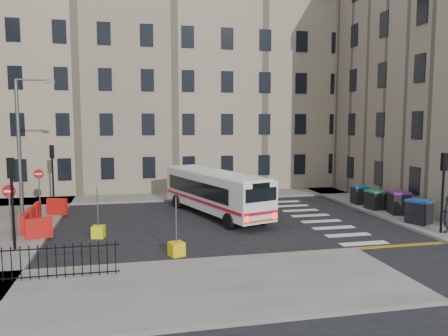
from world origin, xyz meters
name	(u,v)px	position (x,y,z in m)	size (l,w,h in m)	color
ground	(250,220)	(0.00, 0.00, 0.00)	(120.00, 120.00, 0.00)	black
pavement_north	(143,198)	(-6.00, 8.60, 0.07)	(36.00, 3.20, 0.15)	slate
pavement_east	(354,201)	(9.00, 4.00, 0.07)	(2.40, 26.00, 0.15)	slate
pavement_sw	(130,293)	(-7.00, -10.00, 0.07)	(20.00, 6.00, 0.15)	slate
terrace_north	(127,90)	(-7.00, 15.50, 8.62)	(38.30, 10.80, 17.20)	gray
traffic_light_east	(443,180)	(8.60, -5.50, 2.87)	(0.28, 0.22, 4.10)	black
traffic_light_nw	(52,166)	(-12.00, 6.50, 2.87)	(0.28, 0.22, 4.10)	black
traffic_light_sw	(12,189)	(-12.00, -4.00, 2.87)	(0.28, 0.22, 4.10)	black
streetlamp	(19,148)	(-13.00, 2.00, 4.34)	(0.50, 0.22, 8.14)	#595B5E
no_entry_north	(39,181)	(-12.50, 4.50, 2.08)	(0.60, 0.08, 3.00)	#595B5E
no_entry_south	(10,201)	(-12.50, -2.50, 2.08)	(0.60, 0.08, 3.00)	#595B5E
roadworks_barriers	(39,217)	(-11.84, 0.50, 0.65)	(1.66, 6.26, 1.00)	red
iron_railings	(7,265)	(-11.25, -8.20, 0.75)	(7.80, 0.04, 1.20)	black
bus	(215,191)	(-1.76, 1.74, 1.55)	(5.19, 10.02, 2.67)	silver
wheelie_bin_a	(419,211)	(8.84, -3.41, 0.82)	(1.44, 1.52, 1.33)	black
wheelie_bin_b	(399,202)	(9.25, -0.92, 0.86)	(1.36, 1.48, 1.40)	black
wheelie_bin_c	(375,200)	(8.63, 0.75, 0.77)	(1.09, 1.22, 1.22)	black
wheelie_bin_d	(382,200)	(9.15, 0.73, 0.72)	(1.15, 1.24, 1.13)	black
wheelie_bin_e	(359,195)	(8.62, 2.65, 0.77)	(1.11, 1.24, 1.24)	black
pedestrian	(447,214)	(8.90, -5.54, 1.11)	(0.70, 0.46, 1.91)	black
bollard_yellow	(98,232)	(-8.52, -2.20, 0.30)	(0.60, 0.60, 0.60)	yellow
bollard_chevron	(176,249)	(-5.00, -6.00, 0.30)	(0.60, 0.60, 0.60)	yellow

